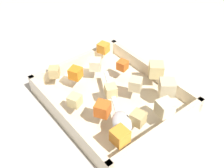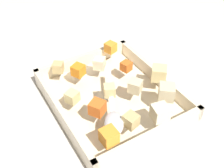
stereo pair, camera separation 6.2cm
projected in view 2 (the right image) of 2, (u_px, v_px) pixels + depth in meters
name	position (u px, v px, depth m)	size (l,w,h in m)	color
ground_plane	(113.00, 98.00, 0.67)	(4.00, 4.00, 0.00)	beige
baking_dish	(112.00, 98.00, 0.65)	(0.32, 0.27, 0.05)	beige
carrot_chunk_corner_sw	(97.00, 108.00, 0.56)	(0.03, 0.03, 0.03)	orange
carrot_chunk_heap_top	(78.00, 70.00, 0.65)	(0.03, 0.03, 0.03)	orange
carrot_chunk_near_right	(109.00, 136.00, 0.50)	(0.03, 0.03, 0.03)	orange
carrot_chunk_near_left	(126.00, 66.00, 0.67)	(0.02, 0.02, 0.02)	orange
carrot_chunk_under_handle	(111.00, 47.00, 0.73)	(0.03, 0.03, 0.03)	orange
potato_chunk_far_right	(58.00, 67.00, 0.66)	(0.02, 0.02, 0.02)	tan
potato_chunk_corner_nw	(135.00, 86.00, 0.61)	(0.03, 0.03, 0.03)	beige
potato_chunk_corner_ne	(160.00, 113.00, 0.54)	(0.03, 0.03, 0.03)	beige
potato_chunk_mid_left	(167.00, 92.00, 0.59)	(0.03, 0.03, 0.03)	beige
potato_chunk_rim_edge	(131.00, 120.00, 0.53)	(0.03, 0.03, 0.03)	tan
potato_chunk_near_spoon	(98.00, 64.00, 0.67)	(0.03, 0.03, 0.03)	beige
potato_chunk_front_center	(159.00, 73.00, 0.64)	(0.03, 0.03, 0.03)	#E0CC89
potato_chunk_far_left	(109.00, 90.00, 0.60)	(0.02, 0.02, 0.02)	#E0CC89
potato_chunk_heap_side	(72.00, 97.00, 0.58)	(0.02, 0.02, 0.02)	#E0CC89
serving_spoon	(113.00, 118.00, 0.54)	(0.19, 0.12, 0.02)	silver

